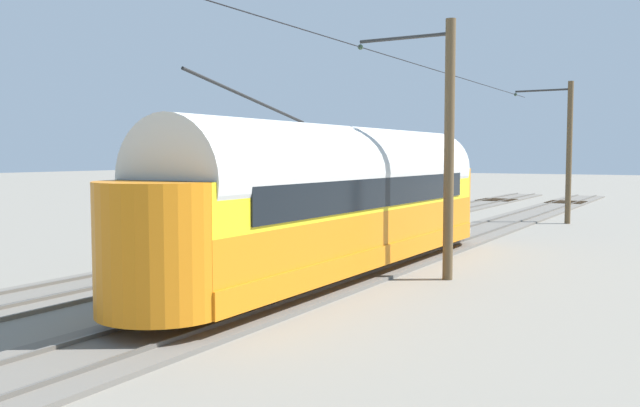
# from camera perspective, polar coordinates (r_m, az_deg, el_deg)

# --- Properties ---
(ground_plane) EXTENTS (220.00, 220.00, 0.00)m
(ground_plane) POSITION_cam_1_polar(r_m,az_deg,el_deg) (23.70, 0.39, -4.36)
(ground_plane) COLOR gray
(track_streetcar_siding) EXTENTS (2.80, 80.00, 0.18)m
(track_streetcar_siding) POSITION_cam_1_polar(r_m,az_deg,el_deg) (22.85, 6.27, -4.56)
(track_streetcar_siding) COLOR #666059
(track_streetcar_siding) RESTS_ON ground
(track_adjacent_siding) EXTENTS (2.80, 80.00, 0.18)m
(track_adjacent_siding) POSITION_cam_1_polar(r_m,az_deg,el_deg) (25.27, -4.21, -3.72)
(track_adjacent_siding) COLOR #666059
(track_adjacent_siding) RESTS_ON ground
(vintage_streetcar) EXTENTS (2.65, 17.44, 5.03)m
(vintage_streetcar) POSITION_cam_1_polar(r_m,az_deg,el_deg) (19.41, 2.05, 0.49)
(vintage_streetcar) COLOR orange
(vintage_streetcar) RESTS_ON ground
(flatcar_adjacent) EXTENTS (2.80, 12.21, 1.60)m
(flatcar_adjacent) POSITION_cam_1_polar(r_m,az_deg,el_deg) (26.77, -1.92, -1.54)
(flatcar_adjacent) COLOR brown
(flatcar_adjacent) RESTS_ON ground
(catenary_pole_foreground) EXTENTS (2.97, 0.28, 7.19)m
(catenary_pole_foreground) POSITION_cam_1_polar(r_m,az_deg,el_deg) (36.68, 20.02, 4.27)
(catenary_pole_foreground) COLOR brown
(catenary_pole_foreground) RESTS_ON ground
(catenary_pole_mid_near) EXTENTS (2.97, 0.28, 7.19)m
(catenary_pole_mid_near) POSITION_cam_1_polar(r_m,az_deg,el_deg) (19.20, 10.53, 4.87)
(catenary_pole_mid_near) COLOR brown
(catenary_pole_mid_near) RESTS_ON ground
(track_end_bumper) EXTENTS (1.80, 0.60, 0.80)m
(track_end_bumper) POSITION_cam_1_polar(r_m,az_deg,el_deg) (34.70, 5.94, -1.04)
(track_end_bumper) COLOR #B2A519
(track_end_bumper) RESTS_ON ground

